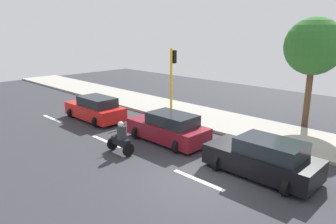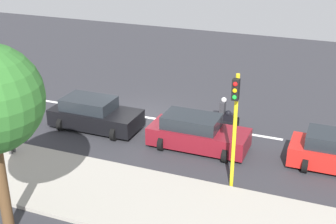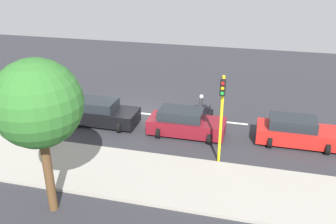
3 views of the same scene
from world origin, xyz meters
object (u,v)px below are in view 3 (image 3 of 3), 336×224
at_px(car_maroon, 185,123).
at_px(car_red, 296,132).
at_px(motorcycle, 202,108).
at_px(traffic_light_corner, 222,108).
at_px(street_tree_center, 38,104).
at_px(car_black, 101,113).
at_px(pedestrian_near_signal, 38,132).

xyz_separation_m(car_maroon, car_red, (-0.39, 6.07, 0.00)).
bearing_deg(motorcycle, traffic_light_corner, 18.08).
bearing_deg(street_tree_center, car_red, 129.90).
height_order(car_maroon, motorcycle, motorcycle).
relative_size(motorcycle, traffic_light_corner, 0.34).
distance_m(car_black, street_tree_center, 9.02).
bearing_deg(traffic_light_corner, car_black, -110.20).
height_order(motorcycle, pedestrian_near_signal, pedestrian_near_signal).
relative_size(pedestrian_near_signal, street_tree_center, 0.27).
relative_size(pedestrian_near_signal, traffic_light_corner, 0.38).
bearing_deg(pedestrian_near_signal, street_tree_center, 38.14).
bearing_deg(car_maroon, street_tree_center, -25.81).
distance_m(traffic_light_corner, street_tree_center, 8.18).
relative_size(traffic_light_corner, street_tree_center, 0.72).
relative_size(motorcycle, street_tree_center, 0.24).
bearing_deg(street_tree_center, traffic_light_corner, 130.96).
xyz_separation_m(car_red, pedestrian_near_signal, (4.07, -13.17, 0.35)).
xyz_separation_m(motorcycle, traffic_light_corner, (5.23, 1.71, 2.29)).
bearing_deg(car_black, motorcycle, 113.08).
height_order(pedestrian_near_signal, street_tree_center, street_tree_center).
bearing_deg(car_maroon, pedestrian_near_signal, -62.63).
bearing_deg(street_tree_center, motorcycle, 157.52).
height_order(car_maroon, traffic_light_corner, traffic_light_corner).
bearing_deg(traffic_light_corner, car_red, 128.16).
bearing_deg(car_black, car_maroon, 88.46).
bearing_deg(traffic_light_corner, motorcycle, -161.92).
distance_m(car_red, pedestrian_near_signal, 13.79).
height_order(car_maroon, car_red, same).
bearing_deg(car_red, car_maroon, -86.32).
bearing_deg(car_red, traffic_light_corner, -51.84).
height_order(car_red, traffic_light_corner, traffic_light_corner).
relative_size(motorcycle, pedestrian_near_signal, 0.91).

